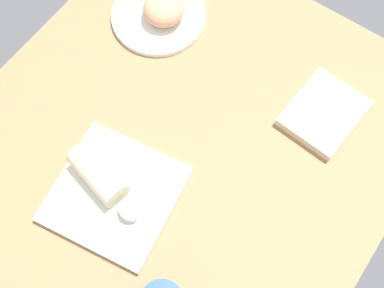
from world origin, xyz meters
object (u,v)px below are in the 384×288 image
Objects in this scene: breakfast_wrap at (98,174)px; book_stack at (324,113)px; round_plate at (159,16)px; square_plate at (115,194)px; scone_pastry at (164,9)px; sauce_cup at (131,210)px.

breakfast_wrap reaches higher than book_stack.
square_plate is at bearing 25.42° from round_plate.
scone_pastry is (-0.16, 1.61, 3.80)cm from round_plate.
square_plate is at bearing -100.61° from sauce_cup.
sauce_cup is (42.15, 24.91, 2.32)cm from round_plate.
breakfast_wrap is at bearing -100.61° from square_plate.
round_plate is at bearing -90.20° from book_stack.
book_stack is (-41.99, 20.43, -1.83)cm from sauce_cup.
scone_pastry reaches higher than sauce_cup.
scone_pastry is 42.75cm from breakfast_wrap.
book_stack reaches higher than square_plate.
round_plate is at bearing -149.42° from sauce_cup.
sauce_cup reaches higher than square_plate.
scone_pastry reaches higher than round_plate.
scone_pastry is at bearing -148.33° from breakfast_wrap.
breakfast_wrap is at bearing 20.74° from round_plate.
book_stack is (0.16, 45.34, 0.49)cm from round_plate.
breakfast_wrap is at bearing -36.79° from book_stack.
breakfast_wrap reaches higher than sauce_cup.
square_plate reaches higher than round_plate.
scone_pastry is 48.32cm from sauce_cup.
square_plate is 5.15× the size of sauce_cup.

